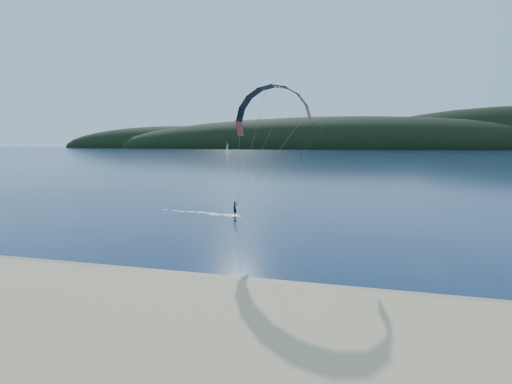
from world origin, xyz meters
TOP-DOWN VIEW (x-y plane):
  - ground at (0.00, 0.00)m, footprint 1800.00×1800.00m
  - wet_sand at (0.00, 4.50)m, footprint 220.00×2.50m
  - headland at (0.63, 745.28)m, footprint 1200.00×310.00m
  - kitesurfer_near at (2.46, 23.26)m, footprint 20.33×6.96m
  - kitesurfer_far at (-14.75, 193.52)m, footprint 11.57×5.88m
  - sailboat at (-131.32, 392.98)m, footprint 7.05×4.54m

SIDE VIEW (x-z plane):
  - ground at x=0.00m, z-range 0.00..0.00m
  - headland at x=0.63m, z-range -70.00..70.00m
  - wet_sand at x=0.00m, z-range 0.00..0.10m
  - sailboat at x=-131.32m, z-range -4.28..5.76m
  - kitesurfer_near at x=2.46m, z-range 3.49..16.80m
  - kitesurfer_far at x=-14.75m, z-range 6.28..23.36m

